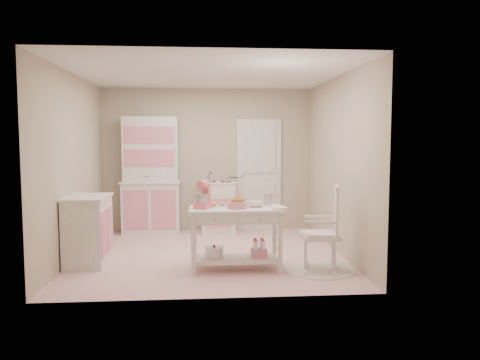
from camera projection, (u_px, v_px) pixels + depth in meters
name	position (u px, v px, depth m)	size (l,w,h in m)	color
room_shell	(209.00, 141.00, 6.68)	(3.84, 3.84, 2.62)	pink
door	(259.00, 175.00, 8.67)	(0.82, 0.05, 2.04)	white
hutch	(151.00, 175.00, 8.30)	(1.06, 0.50, 2.08)	white
stove	(218.00, 207.00, 8.40)	(0.62, 0.57, 0.92)	white
base_cabinet	(88.00, 230.00, 6.28)	(0.54, 0.84, 0.92)	white
lace_rug	(319.00, 269.00, 6.02)	(0.92, 0.92, 0.01)	white
rocking_chair	(320.00, 228.00, 5.97)	(0.48, 0.72, 1.10)	white
work_table	(236.00, 239.00, 6.03)	(1.20, 0.60, 0.80)	white
stand_mixer	(203.00, 195.00, 5.96)	(0.20, 0.28, 0.34)	#FF6B7E
cookie_tray	(224.00, 205.00, 6.16)	(0.34, 0.24, 0.02)	silver
bread_basket	(238.00, 205.00, 5.94)	(0.25, 0.25, 0.09)	pink
mixing_bowl	(255.00, 204.00, 6.09)	(0.23, 0.23, 0.07)	white
metal_pitcher	(268.00, 199.00, 6.18)	(0.10, 0.10, 0.17)	silver
recipe_book	(272.00, 208.00, 5.91)	(0.18, 0.24, 0.02)	white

